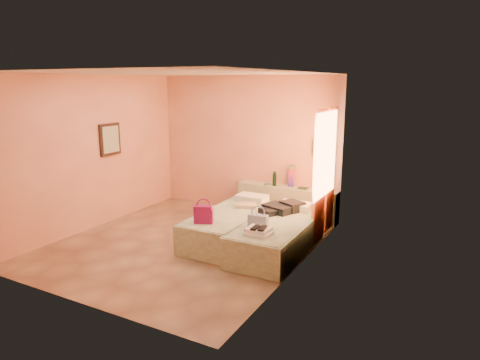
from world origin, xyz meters
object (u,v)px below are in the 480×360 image
at_px(flower_vase, 323,184).
at_px(towel_stack, 259,232).
at_px(blue_handbag, 258,221).
at_px(water_bottle, 275,179).
at_px(magenta_handbag, 204,214).
at_px(headboard_ledge, 287,202).
at_px(bed_left, 231,226).
at_px(bed_right, 277,237).
at_px(green_book, 303,188).

xyz_separation_m(flower_vase, towel_stack, (-0.20, -2.38, -0.22)).
bearing_deg(blue_handbag, water_bottle, 101.13).
height_order(flower_vase, magenta_handbag, flower_vase).
distance_m(headboard_ledge, bed_left, 1.64).
relative_size(bed_right, blue_handbag, 6.73).
relative_size(headboard_ledge, flower_vase, 8.24).
distance_m(headboard_ledge, blue_handbag, 2.09).
height_order(headboard_ledge, water_bottle, water_bottle).
distance_m(headboard_ledge, green_book, 0.48).
bearing_deg(bed_left, magenta_handbag, -100.28).
bearing_deg(flower_vase, blue_handbag, -100.32).
distance_m(water_bottle, green_book, 0.60).
relative_size(water_bottle, blue_handbag, 0.95).
relative_size(headboard_ledge, bed_right, 1.02).
bearing_deg(water_bottle, flower_vase, 4.82).
bearing_deg(flower_vase, bed_left, -124.27).
relative_size(bed_right, magenta_handbag, 6.71).
bearing_deg(green_book, water_bottle, -171.52).
bearing_deg(towel_stack, bed_right, 89.88).
bearing_deg(flower_vase, green_book, -171.80).
bearing_deg(bed_left, green_book, 64.62).
xyz_separation_m(headboard_ledge, blue_handbag, (0.35, -2.04, 0.27)).
relative_size(magenta_handbag, blue_handbag, 1.00).
relative_size(headboard_ledge, green_book, 11.94).
xyz_separation_m(bed_left, flower_vase, (1.10, 1.62, 0.52)).
distance_m(magenta_handbag, blue_handbag, 0.87).
height_order(green_book, flower_vase, flower_vase).
bearing_deg(bed_left, flower_vase, 55.07).
bearing_deg(flower_vase, towel_stack, -94.87).
distance_m(water_bottle, towel_stack, 2.44).
distance_m(green_book, magenta_handbag, 2.37).
height_order(blue_handbag, towel_stack, blue_handbag).
xyz_separation_m(bed_left, water_bottle, (0.13, 1.53, 0.54)).
bearing_deg(bed_left, headboard_ledge, 76.13).
height_order(headboard_ledge, blue_handbag, blue_handbag).
bearing_deg(magenta_handbag, blue_handbag, -9.48).
height_order(bed_right, flower_vase, flower_vase).
relative_size(green_book, blue_handbag, 0.58).
distance_m(flower_vase, magenta_handbag, 2.59).
height_order(bed_right, green_book, green_book).
xyz_separation_m(magenta_handbag, towel_stack, (1.01, -0.10, -0.09)).
bearing_deg(magenta_handbag, bed_right, 4.75).
height_order(flower_vase, towel_stack, flower_vase).
xyz_separation_m(green_book, towel_stack, (0.18, -2.32, -0.11)).
relative_size(water_bottle, flower_vase, 1.13).
distance_m(headboard_ledge, flower_vase, 0.85).
distance_m(bed_left, magenta_handbag, 0.78).
xyz_separation_m(headboard_ledge, bed_right, (0.52, -1.70, -0.08)).
height_order(water_bottle, magenta_handbag, water_bottle).
bearing_deg(headboard_ledge, flower_vase, 1.48).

